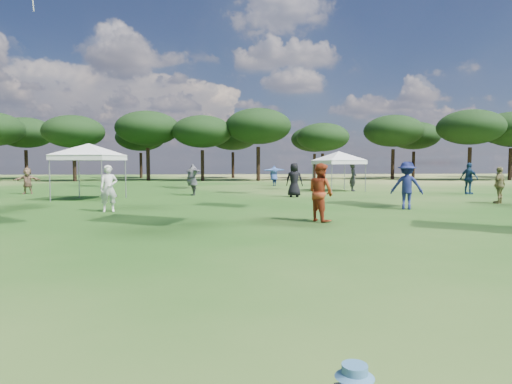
% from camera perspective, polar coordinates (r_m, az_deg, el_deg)
% --- Properties ---
extents(tree_line, '(108.78, 17.63, 7.77)m').
position_cam_1_polar(tree_line, '(48.21, -1.07, 8.12)').
color(tree_line, black).
rests_on(tree_line, ground).
extents(tent_left, '(5.63, 5.63, 3.16)m').
position_cam_1_polar(tent_left, '(23.41, -21.40, 5.74)').
color(tent_left, gray).
rests_on(tent_left, ground).
extents(tent_right, '(5.22, 5.22, 2.94)m').
position_cam_1_polar(tent_right, '(29.02, 10.98, 5.10)').
color(tent_right, gray).
rests_on(tent_right, ground).
extents(festival_crowd, '(30.39, 22.27, 1.93)m').
position_cam_1_polar(festival_crowd, '(22.81, -3.01, 1.42)').
color(festival_crowd, '#AA3B1C').
rests_on(festival_crowd, ground).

